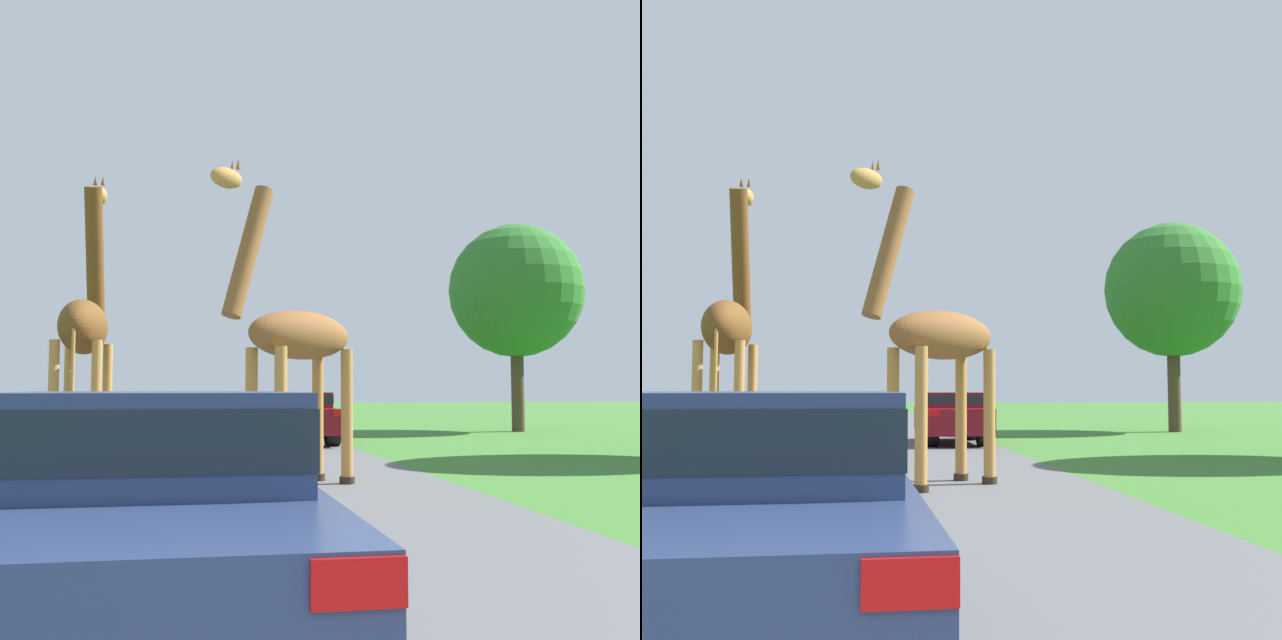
{
  "view_description": "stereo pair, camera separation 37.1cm",
  "coord_description": "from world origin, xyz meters",
  "views": [
    {
      "loc": [
        -0.28,
        0.0,
        1.51
      ],
      "look_at": [
        1.89,
        12.34,
        2.57
      ],
      "focal_mm": 45.0,
      "sensor_mm": 36.0,
      "label": 1
    },
    {
      "loc": [
        0.08,
        -0.06,
        1.51
      ],
      "look_at": [
        1.89,
        12.34,
        2.57
      ],
      "focal_mm": 45.0,
      "sensor_mm": 36.0,
      "label": 2
    }
  ],
  "objects": [
    {
      "name": "tree_right_cluster",
      "position": [
        11.29,
        26.22,
        4.87
      ],
      "size": [
        4.66,
        4.66,
        7.22
      ],
      "color": "#4C3828",
      "rests_on": "ground"
    },
    {
      "name": "road",
      "position": [
        0.0,
        30.0,
        0.0
      ],
      "size": [
        8.05,
        120.0,
        0.0
      ],
      "color": "#5B5B5E",
      "rests_on": "ground"
    },
    {
      "name": "car_queue_right",
      "position": [
        -0.83,
        28.63,
        0.7
      ],
      "size": [
        1.89,
        4.82,
        1.31
      ],
      "color": "silver",
      "rests_on": "ground"
    },
    {
      "name": "car_lead_maroon",
      "position": [
        -0.43,
        4.75,
        0.8
      ],
      "size": [
        1.78,
        4.33,
        1.49
      ],
      "color": "navy",
      "rests_on": "ground"
    },
    {
      "name": "giraffe_companion",
      "position": [
        -1.76,
        13.15,
        2.49
      ],
      "size": [
        0.87,
        2.66,
        5.22
      ],
      "rotation": [
        0.0,
        0.0,
        -0.04
      ],
      "color": "#B77F3D",
      "rests_on": "ground"
    },
    {
      "name": "car_queue_left",
      "position": [
        -0.9,
        17.86,
        0.75
      ],
      "size": [
        1.96,
        4.2,
        1.41
      ],
      "color": "black",
      "rests_on": "ground"
    },
    {
      "name": "giraffe_near_road",
      "position": [
        1.46,
        12.25,
        2.25
      ],
      "size": [
        2.58,
        2.09,
        4.85
      ],
      "rotation": [
        0.0,
        0.0,
        2.21
      ],
      "color": "#B77F3D",
      "rests_on": "ground"
    },
    {
      "name": "car_far_ahead",
      "position": [
        2.98,
        21.78,
        0.75
      ],
      "size": [
        1.72,
        4.08,
        1.38
      ],
      "color": "maroon",
      "rests_on": "ground"
    }
  ]
}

